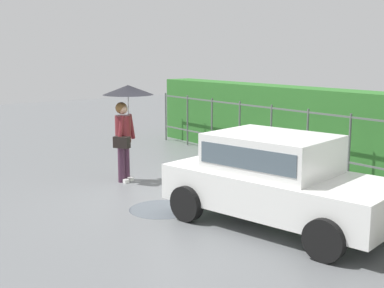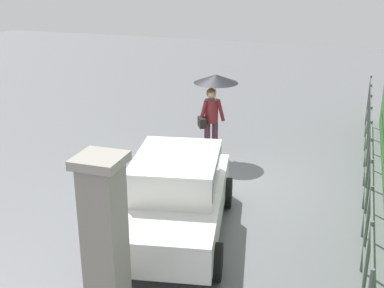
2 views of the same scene
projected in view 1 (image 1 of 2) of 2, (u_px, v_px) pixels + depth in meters
The scene contains 6 objects.
ground_plane at pixel (186, 194), 10.18m from camera, with size 40.00×40.00×0.00m, color slate.
car at pixel (276, 176), 8.24m from camera, with size 3.95×2.40×1.48m.
pedestrian at pixel (126, 108), 10.92m from camera, with size 1.08×1.08×2.09m.
fence_section at pixel (288, 135), 12.23m from camera, with size 10.32×0.05×1.50m.
hedge_row at pixel (312, 127), 12.72m from camera, with size 11.27×0.90×1.90m, color #2D6B28.
puddle_near at pixel (161, 209), 9.18m from camera, with size 1.16×1.16×0.00m, color #4C545B.
Camera 1 is at (7.86, -5.93, 2.78)m, focal length 47.94 mm.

